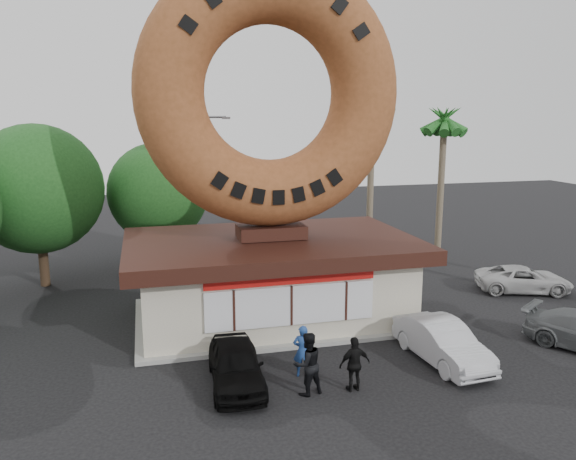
# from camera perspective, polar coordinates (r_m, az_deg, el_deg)

# --- Properties ---
(ground) EXTENTS (90.00, 90.00, 0.00)m
(ground) POSITION_cam_1_polar(r_m,az_deg,el_deg) (17.54, 2.89, -15.54)
(ground) COLOR black
(ground) RESTS_ON ground
(donut_shop) EXTENTS (11.20, 7.20, 3.80)m
(donut_shop) POSITION_cam_1_polar(r_m,az_deg,el_deg) (22.28, -1.69, -4.65)
(donut_shop) COLOR beige
(donut_shop) RESTS_ON ground
(giant_donut) EXTENTS (9.96, 2.54, 9.96)m
(giant_donut) POSITION_cam_1_polar(r_m,az_deg,el_deg) (21.42, -1.81, 13.69)
(giant_donut) COLOR #99532C
(giant_donut) RESTS_ON donut_shop
(tree_west) EXTENTS (6.00, 6.00, 7.65)m
(tree_west) POSITION_cam_1_polar(r_m,az_deg,el_deg) (28.48, -24.13, 3.81)
(tree_west) COLOR #473321
(tree_west) RESTS_ON ground
(tree_mid) EXTENTS (5.20, 5.20, 6.63)m
(tree_mid) POSITION_cam_1_polar(r_m,az_deg,el_deg) (30.15, -13.05, 3.71)
(tree_mid) COLOR #473321
(tree_mid) RESTS_ON ground
(palm_near) EXTENTS (2.60, 2.60, 9.75)m
(palm_near) POSITION_cam_1_polar(r_m,az_deg,el_deg) (31.37, 8.60, 12.22)
(palm_near) COLOR #726651
(palm_near) RESTS_ON ground
(palm_far) EXTENTS (2.60, 2.60, 8.75)m
(palm_far) POSITION_cam_1_polar(r_m,az_deg,el_deg) (31.59, 15.58, 10.24)
(palm_far) COLOR #726651
(palm_far) RESTS_ON ground
(street_lamp) EXTENTS (2.11, 0.20, 8.00)m
(street_lamp) POSITION_cam_1_polar(r_m,az_deg,el_deg) (31.21, -9.20, 4.97)
(street_lamp) COLOR #59595E
(street_lamp) RESTS_ON ground
(person_left) EXTENTS (0.70, 0.58, 1.66)m
(person_left) POSITION_cam_1_polar(r_m,az_deg,el_deg) (17.77, 1.51, -12.18)
(person_left) COLOR navy
(person_left) RESTS_ON ground
(person_center) EXTENTS (1.07, 0.93, 1.88)m
(person_center) POSITION_cam_1_polar(r_m,az_deg,el_deg) (16.69, 1.98, -13.42)
(person_center) COLOR black
(person_center) RESTS_ON ground
(person_right) EXTENTS (1.01, 0.50, 1.66)m
(person_right) POSITION_cam_1_polar(r_m,az_deg,el_deg) (17.03, 6.78, -13.37)
(person_right) COLOR black
(person_right) RESTS_ON ground
(car_black) EXTENTS (1.78, 3.92, 1.31)m
(car_black) POSITION_cam_1_polar(r_m,az_deg,el_deg) (17.37, -5.31, -13.47)
(car_black) COLOR black
(car_black) RESTS_ON ground
(car_silver) EXTENTS (1.76, 4.23, 1.36)m
(car_silver) POSITION_cam_1_polar(r_m,az_deg,el_deg) (19.47, 15.39, -10.91)
(car_silver) COLOR #B4B4B9
(car_silver) RESTS_ON ground
(car_white) EXTENTS (4.62, 3.21, 1.17)m
(car_white) POSITION_cam_1_polar(r_m,az_deg,el_deg) (28.12, 22.82, -4.63)
(car_white) COLOR #BCBCBC
(car_white) RESTS_ON ground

